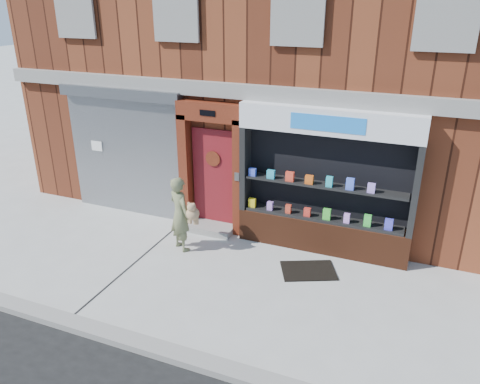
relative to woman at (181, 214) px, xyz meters
The scene contains 8 objects.
ground 1.45m from the woman, 38.69° to the right, with size 80.00×80.00×0.00m, color #9E9E99.
curb 3.14m from the woman, 72.05° to the right, with size 60.00×0.30×0.12m, color gray.
building 6.21m from the woman, 79.83° to the left, with size 12.00×8.16×8.00m.
shutter_bay 2.54m from the woman, 150.32° to the left, with size 3.10×0.30×3.04m.
red_door_bay 1.30m from the woman, 80.22° to the left, with size 1.52×0.58×2.90m.
pharmacy_bay 2.94m from the woman, 21.52° to the left, with size 3.50×0.41×3.00m.
woman is the anchor object (origin of this frame).
doormat 2.79m from the woman, ahead, with size 1.02×0.72×0.03m, color black.
Camera 1 is at (3.42, -6.78, 4.90)m, focal length 35.00 mm.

